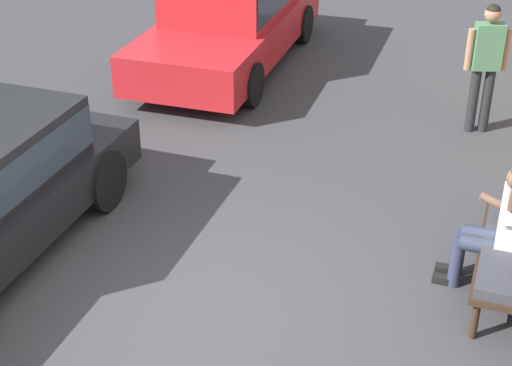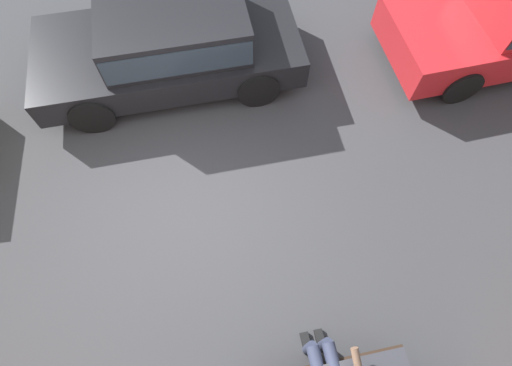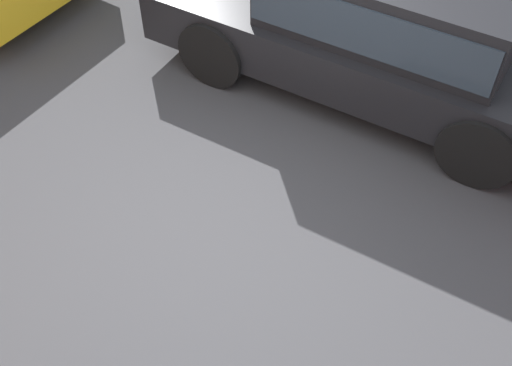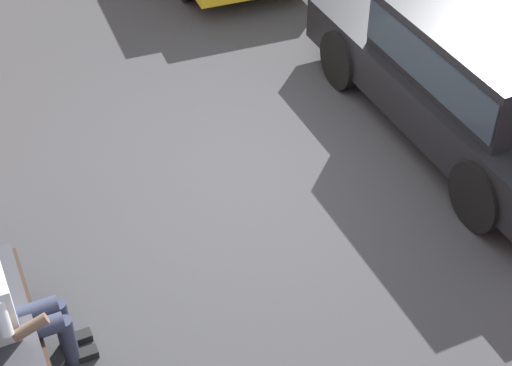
% 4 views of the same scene
% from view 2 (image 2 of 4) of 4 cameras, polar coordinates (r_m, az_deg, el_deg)
% --- Properties ---
extents(ground_plane, '(60.00, 60.00, 0.00)m').
position_cam_2_polar(ground_plane, '(5.93, -10.80, -2.10)').
color(ground_plane, '#38383A').
extents(parked_car_mid, '(4.18, 2.00, 1.36)m').
position_cam_2_polar(parked_car_mid, '(6.75, -12.12, 19.51)').
color(parked_car_mid, black).
rests_on(parked_car_mid, ground_plane).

